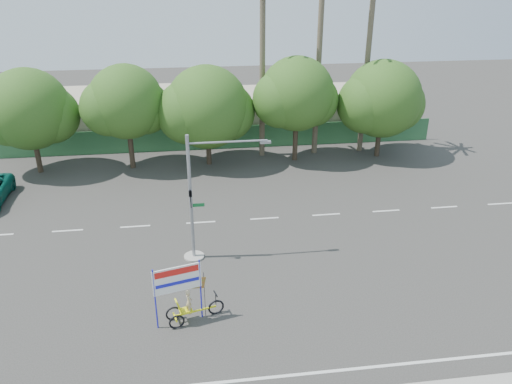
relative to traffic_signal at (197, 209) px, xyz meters
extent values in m
plane|color=#33302D|center=(2.20, -3.98, -2.92)|extent=(120.00, 120.00, 0.00)
cube|color=#336B3D|center=(2.20, 17.52, -1.92)|extent=(38.00, 0.08, 2.00)
cube|color=#B4A98F|center=(-7.80, 22.02, -0.92)|extent=(12.00, 8.00, 4.00)
cube|color=#B4A98F|center=(10.20, 22.02, -1.12)|extent=(14.00, 8.00, 3.60)
cylinder|color=#473828|center=(-11.80, 14.02, -1.16)|extent=(0.40, 0.40, 3.52)
sphere|color=#245418|center=(-11.80, 14.02, 2.04)|extent=(6.00, 6.00, 6.00)
sphere|color=#245418|center=(-10.45, 14.32, 1.48)|extent=(4.32, 4.32, 4.32)
sphere|color=#245418|center=(-13.15, 13.77, 1.72)|extent=(4.56, 4.56, 4.56)
cylinder|color=#473828|center=(-4.80, 14.02, -1.05)|extent=(0.40, 0.40, 3.74)
sphere|color=#245418|center=(-4.80, 14.02, 2.35)|extent=(5.60, 5.60, 5.60)
sphere|color=#245418|center=(-3.54, 14.32, 1.76)|extent=(4.03, 4.03, 4.03)
sphere|color=#245418|center=(-6.06, 13.77, 2.01)|extent=(4.26, 4.26, 4.26)
cylinder|color=#473828|center=(1.20, 14.02, -1.27)|extent=(0.40, 0.40, 3.30)
sphere|color=#245418|center=(1.20, 14.02, 1.73)|extent=(6.40, 6.40, 6.40)
sphere|color=#245418|center=(2.64, 14.32, 1.21)|extent=(4.61, 4.61, 4.61)
sphere|color=#245418|center=(-0.24, 13.77, 1.43)|extent=(4.86, 4.86, 4.86)
cylinder|color=#473828|center=(8.20, 14.02, -0.98)|extent=(0.40, 0.40, 3.87)
sphere|color=#245418|center=(8.20, 14.02, 2.54)|extent=(5.80, 5.80, 5.80)
sphere|color=#245418|center=(9.50, 14.32, 1.92)|extent=(4.18, 4.18, 4.18)
sphere|color=#245418|center=(6.89, 13.77, 2.19)|extent=(4.41, 4.41, 4.41)
cylinder|color=#473828|center=(15.20, 14.02, -1.20)|extent=(0.40, 0.40, 3.43)
sphere|color=#245418|center=(15.20, 14.02, 1.92)|extent=(6.20, 6.20, 6.20)
sphere|color=#245418|center=(16.59, 14.32, 1.37)|extent=(4.46, 4.46, 4.46)
sphere|color=#245418|center=(13.80, 13.77, 1.61)|extent=(4.71, 4.71, 4.71)
cylinder|color=#70604C|center=(10.20, 15.52, 5.58)|extent=(0.44, 0.44, 17.00)
cylinder|color=#70604C|center=(14.20, 15.52, 4.58)|extent=(0.44, 0.44, 15.00)
cylinder|color=#70604C|center=(5.70, 15.52, 4.08)|extent=(0.44, 0.44, 14.00)
cylinder|color=gray|center=(-0.30, 0.02, -2.87)|extent=(1.10, 1.10, 0.10)
cylinder|color=gray|center=(-0.30, 0.02, 0.58)|extent=(0.18, 0.18, 7.00)
cylinder|color=gray|center=(1.70, 0.02, 3.63)|extent=(4.00, 0.10, 0.10)
cube|color=gray|center=(3.60, 0.02, 3.53)|extent=(0.55, 0.20, 0.12)
imported|color=black|center=(-0.30, -0.20, 0.68)|extent=(0.16, 0.20, 1.00)
cube|color=#14662D|center=(0.05, 0.02, 0.23)|extent=(0.70, 0.04, 0.18)
torus|color=black|center=(0.60, -4.97, -2.58)|extent=(0.76, 0.27, 0.76)
torus|color=black|center=(-1.32, -5.15, -2.60)|extent=(0.71, 0.26, 0.71)
torus|color=black|center=(-1.17, -5.75, -2.60)|extent=(0.71, 0.26, 0.71)
cube|color=yellow|center=(-0.32, -5.21, -2.51)|extent=(1.86, 0.54, 0.07)
cube|color=yellow|center=(-1.24, -5.45, -2.58)|extent=(0.23, 0.67, 0.06)
cube|color=yellow|center=(-0.75, -5.32, -2.36)|extent=(0.66, 0.60, 0.07)
cube|color=yellow|center=(-1.05, -5.40, -2.04)|extent=(0.36, 0.52, 0.61)
cylinder|color=black|center=(0.60, -4.97, -2.13)|extent=(0.04, 0.04, 0.62)
cube|color=black|center=(0.60, -4.97, -1.83)|extent=(0.17, 0.50, 0.04)
imported|color=#CCB284|center=(-0.59, -5.28, -1.93)|extent=(0.39, 0.50, 1.21)
cylinder|color=#1B1DCD|center=(-2.00, -5.65, -1.40)|extent=(0.08, 0.08, 3.03)
cylinder|color=#1B1DCD|center=(-0.05, -5.14, -1.40)|extent=(0.08, 0.08, 3.03)
cube|color=white|center=(-1.03, -5.39, -0.62)|extent=(2.08, 0.59, 1.23)
cube|color=red|center=(-1.02, -5.43, -0.23)|extent=(1.85, 0.49, 0.29)
cube|color=#1B1DCD|center=(-1.02, -5.43, -0.79)|extent=(1.85, 0.49, 0.16)
cylinder|color=black|center=(0.12, -5.10, -1.74)|extent=(0.03, 0.03, 2.36)
cube|color=red|center=(-0.27, -5.20, -1.01)|extent=(0.97, 0.27, 0.74)
camera|label=1|loc=(-0.04, -23.57, 11.67)|focal=35.00mm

